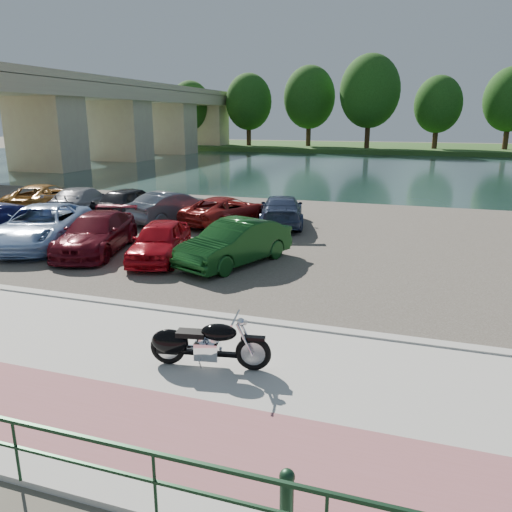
{
  "coord_description": "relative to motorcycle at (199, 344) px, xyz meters",
  "views": [
    {
      "loc": [
        4.63,
        -8.25,
        4.66
      ],
      "look_at": [
        0.62,
        3.95,
        1.1
      ],
      "focal_mm": 35.0,
      "sensor_mm": 36.0,
      "label": 1
    }
  ],
  "objects": [
    {
      "name": "promenade",
      "position": [
        -0.91,
        -0.58,
        -0.51
      ],
      "size": [
        60.0,
        6.0,
        0.1
      ],
      "primitive_type": "cube",
      "color": "beige",
      "rests_on": "ground"
    },
    {
      "name": "railing",
      "position": [
        -0.91,
        -3.58,
        0.23
      ],
      "size": [
        24.04,
        0.05,
        0.9
      ],
      "color": "#163320",
      "rests_on": "promenade"
    },
    {
      "name": "car_11",
      "position": [
        -2.04,
        13.28,
        0.14
      ],
      "size": [
        2.98,
        4.92,
        1.33
      ],
      "primitive_type": "imported",
      "rotation": [
        0.0,
        0.0,
        3.4
      ],
      "color": "navy",
      "rests_on": "parking_lot"
    },
    {
      "name": "car_7",
      "position": [
        -11.9,
        12.45,
        0.18
      ],
      "size": [
        3.03,
        5.16,
        1.4
      ],
      "primitive_type": "imported",
      "rotation": [
        0.0,
        0.0,
        3.37
      ],
      "color": "gray",
      "rests_on": "parking_lot"
    },
    {
      "name": "parking_lot",
      "position": [
        -0.91,
        11.42,
        -0.54
      ],
      "size": [
        60.0,
        18.0,
        0.04
      ],
      "primitive_type": "cube",
      "color": "#403D34",
      "rests_on": "ground"
    },
    {
      "name": "far_bank",
      "position": [
        -0.91,
        72.42,
        -0.26
      ],
      "size": [
        120.0,
        24.0,
        0.6
      ],
      "primitive_type": "cube",
      "color": "#234418",
      "rests_on": "ground"
    },
    {
      "name": "car_9",
      "position": [
        -6.99,
        12.44,
        0.18
      ],
      "size": [
        2.94,
        4.51,
        1.41
      ],
      "primitive_type": "imported",
      "rotation": [
        0.0,
        0.0,
        2.77
      ],
      "color": "slate",
      "rests_on": "parking_lot"
    },
    {
      "name": "ground",
      "position": [
        -0.91,
        0.42,
        -0.56
      ],
      "size": [
        200.0,
        200.0,
        0.0
      ],
      "primitive_type": "plane",
      "color": "#595447",
      "rests_on": "ground"
    },
    {
      "name": "kerb",
      "position": [
        -0.91,
        2.42,
        -0.49
      ],
      "size": [
        60.0,
        0.3,
        0.14
      ],
      "primitive_type": "cube",
      "color": "beige",
      "rests_on": "ground"
    },
    {
      "name": "far_trees",
      "position": [
        3.44,
        66.21,
        6.93
      ],
      "size": [
        70.25,
        10.68,
        12.52
      ],
      "color": "#382314",
      "rests_on": "far_bank"
    },
    {
      "name": "car_6",
      "position": [
        -14.58,
        12.93,
        0.17
      ],
      "size": [
        3.38,
        5.38,
        1.39
      ],
      "primitive_type": "imported",
      "rotation": [
        0.0,
        0.0,
        3.37
      ],
      "color": "#9D6524",
      "rests_on": "parking_lot"
    },
    {
      "name": "river",
      "position": [
        -0.91,
        40.42,
        -0.56
      ],
      "size": [
        120.0,
        40.0,
        0.0
      ],
      "primitive_type": "cube",
      "color": "#1C3231",
      "rests_on": "ground"
    },
    {
      "name": "pink_path",
      "position": [
        -0.91,
        -2.08,
        -0.46
      ],
      "size": [
        60.0,
        2.0,
        0.01
      ],
      "primitive_type": "cube",
      "color": "#9C5859",
      "rests_on": "promenade"
    },
    {
      "name": "car_3",
      "position": [
        -7.05,
        6.77,
        0.16
      ],
      "size": [
        2.97,
        5.0,
        1.36
      ],
      "primitive_type": "imported",
      "rotation": [
        0.0,
        0.0,
        0.24
      ],
      "color": "#570C17",
      "rests_on": "parking_lot"
    },
    {
      "name": "car_4",
      "position": [
        -4.41,
        6.56,
        0.14
      ],
      "size": [
        2.43,
        4.12,
        1.31
      ],
      "primitive_type": "imported",
      "rotation": [
        0.0,
        0.0,
        0.24
      ],
      "color": "#AB0B16",
      "rests_on": "parking_lot"
    },
    {
      "name": "car_5",
      "position": [
        -1.84,
        6.88,
        0.19
      ],
      "size": [
        2.96,
        4.57,
        1.42
      ],
      "primitive_type": "imported",
      "rotation": [
        0.0,
        0.0,
        -0.37
      ],
      "color": "#113F16",
      "rests_on": "parking_lot"
    },
    {
      "name": "motorcycle",
      "position": [
        0.0,
        0.0,
        0.0
      ],
      "size": [
        2.32,
        0.81,
        1.05
      ],
      "rotation": [
        0.0,
        0.0,
        0.17
      ],
      "color": "black",
      "rests_on": "promenade"
    },
    {
      "name": "bridge",
      "position": [
        -28.91,
        41.44,
        4.96
      ],
      "size": [
        7.0,
        56.0,
        8.55
      ],
      "color": "tan",
      "rests_on": "ground"
    },
    {
      "name": "car_2",
      "position": [
        -9.53,
        6.92,
        0.23
      ],
      "size": [
        4.12,
        5.91,
        1.5
      ],
      "primitive_type": "imported",
      "rotation": [
        0.0,
        0.0,
        0.34
      ],
      "color": "#9CBAE3",
      "rests_on": "parking_lot"
    },
    {
      "name": "car_8",
      "position": [
        -9.45,
        12.87,
        0.22
      ],
      "size": [
        2.1,
        4.46,
        1.47
      ],
      "primitive_type": "imported",
      "rotation": [
        0.0,
        0.0,
        3.06
      ],
      "color": "black",
      "rests_on": "parking_lot"
    },
    {
      "name": "car_10",
      "position": [
        -4.45,
        12.64,
        0.11
      ],
      "size": [
        3.31,
        4.96,
        1.27
      ],
      "primitive_type": "imported",
      "rotation": [
        0.0,
        0.0,
        2.85
      ],
      "color": "maroon",
      "rests_on": "parking_lot"
    }
  ]
}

